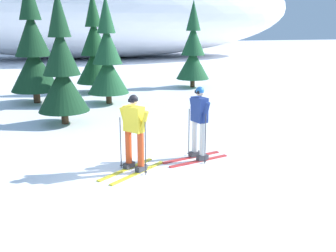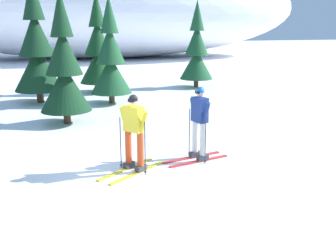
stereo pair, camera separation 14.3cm
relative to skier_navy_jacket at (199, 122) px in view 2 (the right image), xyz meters
The scene contains 9 objects.
ground_plane 2.48m from the skier_navy_jacket, 150.89° to the right, with size 120.00×120.00×0.00m, color white.
skier_navy_jacket is the anchor object (origin of this frame).
skier_yellow_jacket 1.71m from the skier_navy_jacket, 166.62° to the right, with size 1.67×1.49×1.76m.
pine_tree_center_left 9.60m from the skier_navy_jacket, 116.84° to the left, with size 1.99×1.99×5.15m.
pine_tree_center 5.59m from the skier_navy_jacket, 125.11° to the left, with size 1.67×1.67×4.33m.
pine_tree_center_right 10.64m from the skier_navy_jacket, 99.14° to the left, with size 1.81×1.81×4.69m.
pine_tree_right 7.77m from the skier_navy_jacket, 100.34° to the left, with size 1.69×1.69×4.37m.
pine_tree_far_right 11.38m from the skier_navy_jacket, 73.11° to the left, with size 1.69×1.69×4.38m.
snow_ridge_background 30.00m from the skier_navy_jacket, 89.66° to the left, with size 37.24×15.41×9.14m, color white.
Camera 2 is at (-0.92, -7.93, 3.31)m, focal length 43.11 mm.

